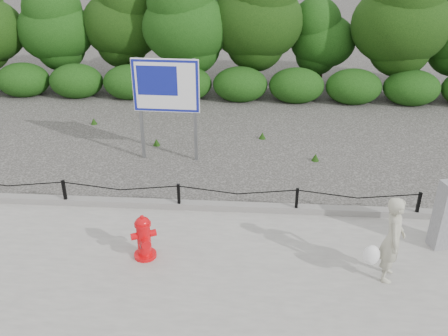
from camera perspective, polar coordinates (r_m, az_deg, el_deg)
name	(u,v)px	position (r m, az deg, el deg)	size (l,w,h in m)	color
ground	(180,212)	(10.37, -5.37, -5.28)	(90.00, 90.00, 0.00)	#2D2B28
sidewalk	(162,269)	(8.74, -7.43, -11.96)	(14.00, 4.00, 0.08)	gray
curb	(180,205)	(10.33, -5.36, -4.42)	(14.00, 0.22, 0.14)	slate
chain_barrier	(179,194)	(10.14, -5.48, -3.08)	(10.06, 0.06, 0.60)	black
treeline	(235,21)	(17.84, 1.30, 17.21)	(20.35, 3.62, 4.63)	black
fire_hydrant	(144,238)	(8.76, -9.61, -8.27)	(0.54, 0.54, 0.88)	red
pedestrian	(391,240)	(8.45, 19.49, -8.19)	(0.74, 0.64, 1.56)	#ABA993
advertising_sign	(166,90)	(12.04, -7.01, 9.25)	(1.69, 0.18, 2.70)	slate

